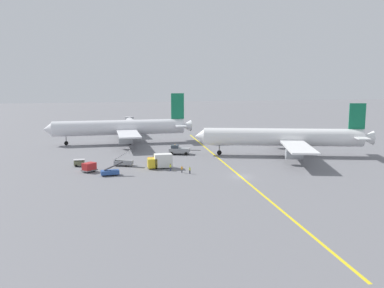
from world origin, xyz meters
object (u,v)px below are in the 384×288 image
object	(u,v)px
gse_stair_truck_yellow	(123,162)
gse_catering_truck_tall	(160,161)
airliner_at_gate_left	(121,128)
gse_container_dolly_flat	(89,167)
gse_gpu_cart_small	(151,160)
pushback_tug	(179,150)
jet_bridge	(132,123)
airliner_being_pushed	(284,138)
gse_baggage_cart_trailing	(79,163)
gse_belt_loader_portside	(110,172)
ground_crew_ramp_agent_by_cones	(182,169)
ground_crew_wing_walker_right	(170,167)
ground_crew_marshaller_foreground	(190,170)

from	to	relation	value
gse_stair_truck_yellow	gse_catering_truck_tall	size ratio (longest dim) A/B	0.84
airliner_at_gate_left	gse_container_dolly_flat	xyz separation A→B (m)	(-9.27, -42.44, -4.05)
gse_gpu_cart_small	pushback_tug	bearing A→B (deg)	49.43
gse_stair_truck_yellow	gse_gpu_cart_small	size ratio (longest dim) A/B	2.18
gse_gpu_cart_small	jet_bridge	distance (m)	58.34
pushback_tug	gse_catering_truck_tall	size ratio (longest dim) A/B	1.54
airliner_being_pushed	gse_container_dolly_flat	bearing A→B (deg)	-169.08
gse_container_dolly_flat	gse_baggage_cart_trailing	distance (m)	7.66
gse_container_dolly_flat	gse_catering_truck_tall	distance (m)	16.68
airliner_being_pushed	gse_catering_truck_tall	distance (m)	37.60
gse_baggage_cart_trailing	airliner_at_gate_left	bearing A→B (deg)	71.36
gse_stair_truck_yellow	gse_catering_truck_tall	xyz separation A→B (m)	(8.56, -4.88, 0.73)
gse_stair_truck_yellow	gse_belt_loader_portside	xyz separation A→B (m)	(-3.42, -10.07, -0.20)
gse_belt_loader_portside	gse_baggage_cart_trailing	size ratio (longest dim) A/B	1.80
gse_gpu_cart_small	ground_crew_ramp_agent_by_cones	world-z (taller)	gse_gpu_cart_small
ground_crew_wing_walker_right	gse_gpu_cart_small	bearing A→B (deg)	107.64
gse_container_dolly_flat	gse_gpu_cart_small	bearing A→B (deg)	26.87
gse_stair_truck_yellow	ground_crew_marshaller_foreground	bearing A→B (deg)	-39.81
airliner_at_gate_left	ground_crew_ramp_agent_by_cones	size ratio (longest dim) A/B	30.53
pushback_tug	gse_baggage_cart_trailing	bearing A→B (deg)	-157.47
gse_stair_truck_yellow	ground_crew_ramp_agent_by_cones	bearing A→B (deg)	-39.92
gse_container_dolly_flat	jet_bridge	world-z (taller)	jet_bridge
gse_stair_truck_yellow	gse_gpu_cart_small	world-z (taller)	gse_stair_truck_yellow
gse_catering_truck_tall	jet_bridge	world-z (taller)	jet_bridge
airliner_being_pushed	airliner_at_gate_left	bearing A→B (deg)	143.50
pushback_tug	gse_belt_loader_portside	xyz separation A→B (m)	(-19.71, -23.02, -0.44)
pushback_tug	ground_crew_wing_walker_right	size ratio (longest dim) A/B	5.26
airliner_at_gate_left	gse_belt_loader_portside	xyz separation A→B (m)	(-4.60, -47.07, -4.40)
airliner_at_gate_left	gse_gpu_cart_small	xyz separation A→B (m)	(5.99, -34.70, -4.43)
gse_container_dolly_flat	gse_catering_truck_tall	bearing A→B (deg)	1.92
ground_crew_wing_walker_right	jet_bridge	distance (m)	68.92
gse_stair_truck_yellow	ground_crew_marshaller_foreground	xyz separation A→B (m)	(14.37, -11.98, -0.21)
gse_belt_loader_portside	gse_container_dolly_flat	bearing A→B (deg)	135.30
airliner_being_pushed	ground_crew_wing_walker_right	size ratio (longest dim) A/B	28.34
pushback_tug	gse_container_dolly_flat	world-z (taller)	pushback_tug
gse_stair_truck_yellow	jet_bridge	size ratio (longest dim) A/B	0.21
pushback_tug	gse_gpu_cart_small	world-z (taller)	pushback_tug
airliner_at_gate_left	jet_bridge	distance (m)	24.09
gse_stair_truck_yellow	ground_crew_wing_walker_right	xyz separation A→B (m)	(10.49, -8.19, -0.13)
airliner_at_gate_left	pushback_tug	bearing A→B (deg)	-57.85
gse_stair_truck_yellow	ground_crew_wing_walker_right	world-z (taller)	gse_stair_truck_yellow
pushback_tug	jet_bridge	distance (m)	48.71
gse_baggage_cart_trailing	gse_gpu_cart_small	bearing A→B (deg)	1.74
pushback_tug	ground_crew_ramp_agent_by_cones	world-z (taller)	pushback_tug
airliner_being_pushed	gse_container_dolly_flat	distance (m)	53.97
gse_baggage_cart_trailing	jet_bridge	xyz separation A→B (m)	(16.95, 58.78, 3.37)
gse_baggage_cart_trailing	gse_stair_truck_yellow	bearing A→B (deg)	-9.27
gse_container_dolly_flat	gse_gpu_cart_small	distance (m)	17.12
gse_gpu_cart_small	ground_crew_wing_walker_right	bearing A→B (deg)	-72.36
gse_stair_truck_yellow	gse_baggage_cart_trailing	world-z (taller)	gse_stair_truck_yellow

